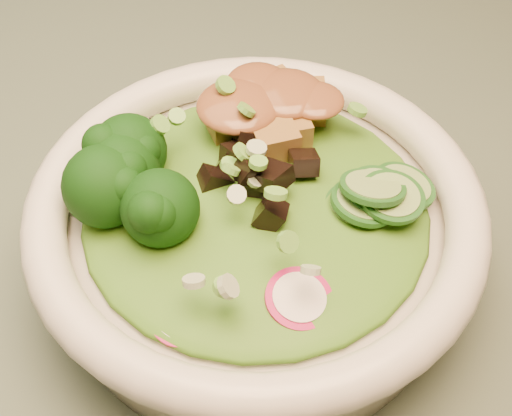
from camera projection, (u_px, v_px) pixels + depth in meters
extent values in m
cylinder|color=black|center=(399.00, 161.00, 1.11)|extent=(0.06, 0.06, 0.72)
cylinder|color=silver|center=(256.00, 243.00, 0.47)|extent=(0.26, 0.26, 0.06)
torus|color=silver|center=(256.00, 206.00, 0.44)|extent=(0.29, 0.29, 0.03)
ellipsoid|color=#2F6515|center=(256.00, 207.00, 0.44)|extent=(0.22, 0.22, 0.03)
ellipsoid|color=brown|center=(261.00, 103.00, 0.47)|extent=(0.07, 0.06, 0.02)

